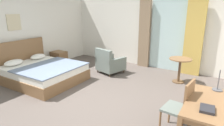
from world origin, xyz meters
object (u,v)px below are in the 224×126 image
at_px(nightstand, 59,58).
at_px(bed, 42,72).
at_px(desk_chair, 182,105).
at_px(writing_desk, 209,107).
at_px(framed_picture, 14,22).
at_px(closed_book, 207,109).
at_px(armchair_by_window, 110,63).
at_px(round_cafe_table, 180,65).

bearing_deg(nightstand, bed, -60.28).
bearing_deg(nightstand, desk_chair, -19.09).
bearing_deg(bed, writing_desk, -4.73).
distance_m(desk_chair, framed_picture, 5.31).
distance_m(desk_chair, closed_book, 0.57).
relative_size(bed, nightstand, 4.09).
xyz_separation_m(nightstand, closed_book, (5.24, -2.01, 0.50)).
relative_size(bed, desk_chair, 2.23).
xyz_separation_m(closed_book, framed_picture, (-5.58, 0.67, 0.90)).
bearing_deg(bed, armchair_by_window, 52.87).
bearing_deg(desk_chair, closed_book, -40.12).
xyz_separation_m(bed, desk_chair, (4.06, -0.32, 0.27)).
bearing_deg(writing_desk, closed_book, -89.05).
distance_m(bed, closed_book, 4.54).
bearing_deg(framed_picture, desk_chair, -3.58).
bearing_deg(closed_book, framed_picture, 167.26).
relative_size(writing_desk, armchair_by_window, 1.40).
bearing_deg(closed_book, bed, 165.63).
bearing_deg(armchair_by_window, framed_picture, -144.91).
distance_m(nightstand, desk_chair, 5.12).
distance_m(nightstand, framed_picture, 1.97).
xyz_separation_m(writing_desk, armchair_by_window, (-3.19, 2.05, -0.32)).
relative_size(writing_desk, framed_picture, 2.65).
height_order(desk_chair, closed_book, desk_chair).
height_order(writing_desk, closed_book, closed_book).
xyz_separation_m(writing_desk, round_cafe_table, (-1.03, 2.47, -0.13)).
distance_m(writing_desk, armchair_by_window, 3.81).
xyz_separation_m(writing_desk, desk_chair, (-0.40, 0.05, -0.11)).
height_order(closed_book, round_cafe_table, closed_book).
height_order(writing_desk, desk_chair, desk_chair).
relative_size(closed_book, framed_picture, 0.51).
height_order(nightstand, desk_chair, desk_chair).
height_order(desk_chair, round_cafe_table, desk_chair).
relative_size(nightstand, desk_chair, 0.54).
relative_size(nightstand, framed_picture, 1.11).
relative_size(desk_chair, closed_book, 4.00).
bearing_deg(nightstand, round_cafe_table, 10.06).
bearing_deg(round_cafe_table, nightstand, -169.94).
xyz_separation_m(desk_chair, framed_picture, (-5.18, 0.32, 1.12)).
height_order(bed, framed_picture, framed_picture).
relative_size(bed, armchair_by_window, 2.39).
xyz_separation_m(round_cafe_table, framed_picture, (-4.55, -2.09, 1.14)).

